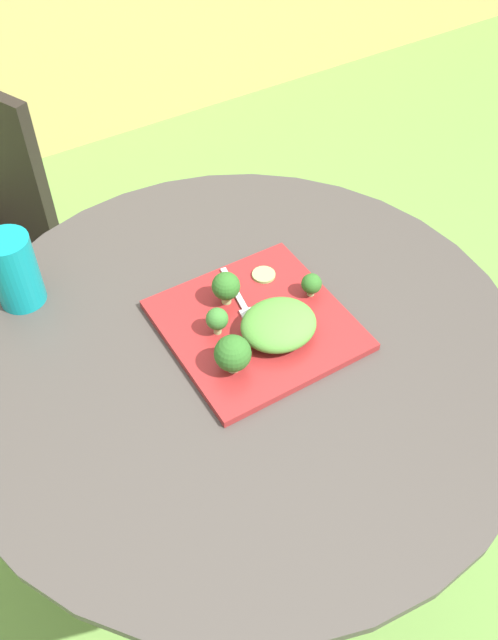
# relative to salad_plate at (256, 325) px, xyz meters

# --- Properties ---
(ground_plane) EXTENTS (12.00, 12.00, 0.00)m
(ground_plane) POSITION_rel_salad_plate_xyz_m (-0.04, -0.02, -0.76)
(ground_plane) COLOR #669342
(patio_table) EXTENTS (0.97, 0.97, 0.76)m
(patio_table) POSITION_rel_salad_plate_xyz_m (-0.04, -0.02, -0.26)
(patio_table) COLOR #423D38
(patio_table) RESTS_ON ground_plane
(salad_plate) EXTENTS (0.30, 0.30, 0.01)m
(salad_plate) POSITION_rel_salad_plate_xyz_m (0.00, 0.00, 0.00)
(salad_plate) COLOR maroon
(salad_plate) RESTS_ON patio_table
(drinking_glass) EXTENTS (0.08, 0.08, 0.14)m
(drinking_glass) POSITION_rel_salad_plate_xyz_m (-0.32, 0.27, 0.05)
(drinking_glass) COLOR #0F8C93
(drinking_glass) RESTS_ON patio_table
(fork) EXTENTS (0.04, 0.15, 0.00)m
(fork) POSITION_rel_salad_plate_xyz_m (0.00, 0.05, 0.01)
(fork) COLOR silver
(fork) RESTS_ON salad_plate
(lettuce_mound) EXTENTS (0.13, 0.12, 0.05)m
(lettuce_mound) POSITION_rel_salad_plate_xyz_m (0.02, -0.04, 0.03)
(lettuce_mound) COLOR #519338
(lettuce_mound) RESTS_ON salad_plate
(broccoli_floret_0) EXTENTS (0.06, 0.06, 0.07)m
(broccoli_floret_0) POSITION_rel_salad_plate_xyz_m (-0.08, -0.07, 0.04)
(broccoli_floret_0) COLOR #99B770
(broccoli_floret_0) RESTS_ON salad_plate
(broccoli_floret_1) EXTENTS (0.05, 0.05, 0.06)m
(broccoli_floret_1) POSITION_rel_salad_plate_xyz_m (-0.02, 0.07, 0.04)
(broccoli_floret_1) COLOR #99B770
(broccoli_floret_1) RESTS_ON salad_plate
(broccoli_floret_2) EXTENTS (0.04, 0.04, 0.05)m
(broccoli_floret_2) POSITION_rel_salad_plate_xyz_m (-0.07, 0.01, 0.04)
(broccoli_floret_2) COLOR #99B770
(broccoli_floret_2) RESTS_ON salad_plate
(broccoli_floret_3) EXTENTS (0.04, 0.04, 0.04)m
(broccoli_floret_3) POSITION_rel_salad_plate_xyz_m (0.12, 0.01, 0.03)
(broccoli_floret_3) COLOR #99B770
(broccoli_floret_3) RESTS_ON salad_plate
(cucumber_slice_0) EXTENTS (0.04, 0.04, 0.01)m
(cucumber_slice_0) POSITION_rel_salad_plate_xyz_m (0.07, 0.09, 0.01)
(cucumber_slice_0) COLOR #8EB766
(cucumber_slice_0) RESTS_ON salad_plate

